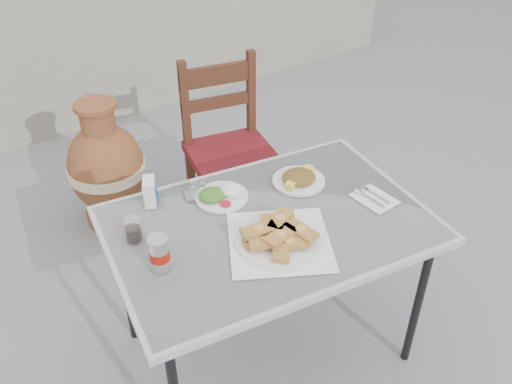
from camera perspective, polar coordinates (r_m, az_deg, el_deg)
ground at (r=2.40m, az=1.43°, el=-17.00°), size 80.00×80.00×0.00m
cafe_table at (r=1.98m, az=1.39°, el=-4.19°), size 1.25×0.94×0.69m
pide_plate at (r=1.84m, az=2.51°, el=-4.50°), size 0.47×0.47×0.07m
salad_rice_plate at (r=2.05m, az=-3.69°, el=-0.27°), size 0.20×0.20×0.05m
salad_chopped_plate at (r=2.14m, az=4.53°, el=1.43°), size 0.21×0.21×0.04m
soda_can at (r=1.75m, az=-10.14°, el=-6.35°), size 0.07×0.07×0.12m
cola_glass at (r=1.89m, az=-12.80°, el=-4.02°), size 0.06×0.06×0.08m
napkin_holder at (r=2.04m, az=-11.12°, el=0.05°), size 0.08×0.09×0.10m
condiment_caddy at (r=2.06m, az=-6.30°, el=0.00°), size 0.11×0.09×0.06m
cutlery_napkin at (r=2.10m, az=12.07°, el=-0.52°), size 0.13×0.17×0.01m
chair at (r=2.76m, az=-2.83°, el=4.48°), size 0.49×0.49×0.93m
terracotta_urn at (r=2.99m, az=-15.43°, el=2.38°), size 0.41×0.41×0.72m
back_wall at (r=3.98m, az=-21.23°, el=14.11°), size 6.00×0.25×1.20m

